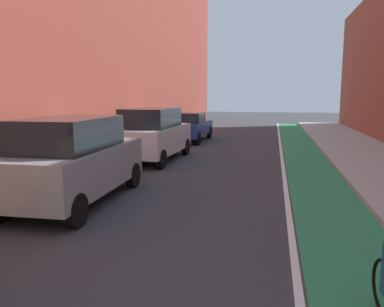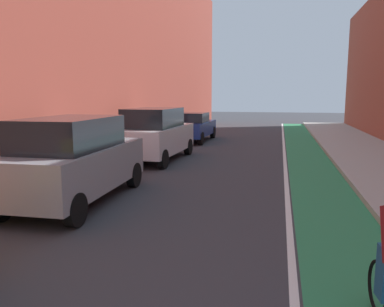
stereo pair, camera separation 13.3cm
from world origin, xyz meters
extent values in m
plane|color=#38383D|center=(0.00, 15.44, 0.00)|extent=(85.53, 85.53, 0.00)
cube|color=#2D8451|center=(2.98, 17.44, 0.00)|extent=(1.60, 38.88, 0.00)
cube|color=white|center=(2.08, 17.44, 0.00)|extent=(0.12, 38.88, 0.00)
cube|color=#A8A59E|center=(5.42, 17.44, 0.07)|extent=(3.28, 38.88, 0.14)
cube|color=brown|center=(-5.58, 17.44, 5.14)|extent=(3.00, 38.88, 10.29)
cube|color=#9EA0A8|center=(-2.73, 10.98, 0.80)|extent=(1.89, 4.40, 0.95)
cube|color=black|center=(-2.73, 10.76, 1.60)|extent=(1.63, 2.65, 0.75)
cylinder|color=black|center=(-3.58, 12.59, 0.33)|extent=(0.24, 0.67, 0.66)
cylinder|color=black|center=(-1.97, 12.63, 0.33)|extent=(0.24, 0.67, 0.66)
cylinder|color=black|center=(-1.88, 9.37, 0.33)|extent=(0.24, 0.67, 0.66)
cube|color=silver|center=(-2.73, 16.90, 0.80)|extent=(1.98, 4.36, 0.95)
cube|color=black|center=(-2.74, 16.68, 1.60)|extent=(1.70, 2.64, 0.75)
cylinder|color=black|center=(-3.51, 18.52, 0.33)|extent=(0.24, 0.67, 0.66)
cylinder|color=black|center=(-1.84, 18.46, 0.33)|extent=(0.24, 0.67, 0.66)
cylinder|color=black|center=(-3.62, 15.33, 0.33)|extent=(0.24, 0.67, 0.66)
cylinder|color=black|center=(-1.96, 15.27, 0.33)|extent=(0.24, 0.67, 0.66)
cube|color=navy|center=(-2.73, 23.14, 0.68)|extent=(1.91, 4.27, 0.70)
cube|color=black|center=(-2.74, 22.92, 1.26)|extent=(1.64, 1.81, 0.55)
cylinder|color=black|center=(-3.53, 24.72, 0.33)|extent=(0.23, 0.66, 0.66)
cylinder|color=black|center=(-1.87, 24.68, 0.33)|extent=(0.23, 0.66, 0.66)
cylinder|color=black|center=(-3.60, 21.59, 0.33)|extent=(0.23, 0.66, 0.66)
cylinder|color=black|center=(-1.94, 21.55, 0.33)|extent=(0.23, 0.66, 0.66)
torus|color=black|center=(2.99, 7.51, 0.31)|extent=(0.09, 0.62, 0.62)
camera|label=1|loc=(1.70, 3.01, 2.49)|focal=35.97mm
camera|label=2|loc=(1.83, 3.03, 2.49)|focal=35.97mm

